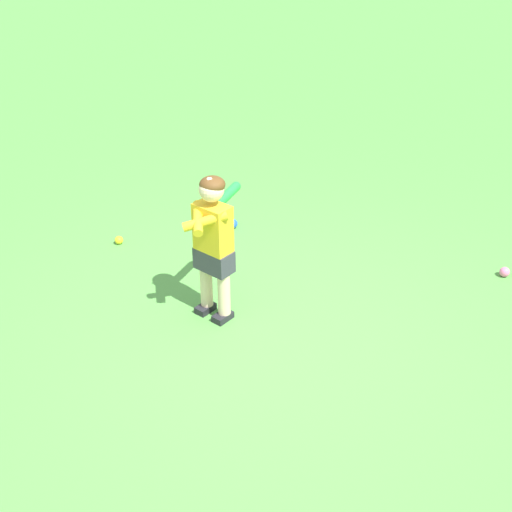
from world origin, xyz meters
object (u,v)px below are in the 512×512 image
Objects in this scene: play_ball_by_bucket at (119,240)px; play_ball_far_right at (233,224)px; play_ball_far_left at (505,272)px; child_batter at (213,235)px.

play_ball_far_right is (-0.06, 1.02, 0.01)m from play_ball_by_bucket.
play_ball_far_left reaches higher than play_ball_by_bucket.
play_ball_far_left is at bearing 67.08° from play_ball_by_bucket.
play_ball_far_left is (1.25, 2.95, 0.00)m from play_ball_by_bucket.
child_batter is 2.41m from play_ball_far_left.
play_ball_far_right is 2.34m from play_ball_far_left.
play_ball_far_right reaches higher than play_ball_by_bucket.
play_ball_far_left is at bearing 89.56° from child_batter.
play_ball_far_right is at bearing 93.53° from play_ball_by_bucket.
play_ball_by_bucket is 1.02m from play_ball_far_right.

